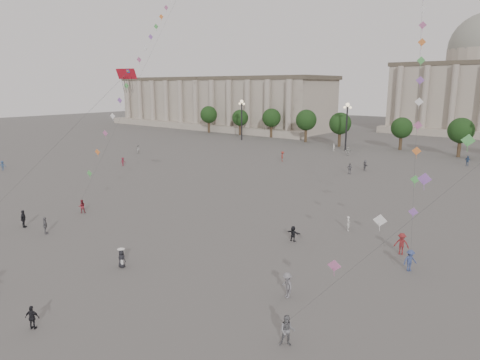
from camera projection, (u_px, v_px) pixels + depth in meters
The scene contains 27 objects.
ground at pixel (131, 270), 34.04m from camera, with size 360.00×360.00×0.00m, color #514F4C.
hall_west at pixel (218, 103), 149.52m from camera, with size 84.00×26.22×17.20m.
tree_row at pixel (428, 128), 91.98m from camera, with size 137.12×5.12×8.00m.
lamp_post_far_west at pixel (242, 112), 113.18m from camera, with size 2.00×0.90×10.65m.
lamp_post_mid_west at pixel (347, 118), 94.72m from camera, with size 2.00×0.90×10.65m.
person_crowd_0 at pixel (467, 161), 77.90m from camera, with size 1.09×0.45×1.86m, color #37527D.
person_crowd_1 at pixel (138, 149), 92.27m from camera, with size 0.89×0.69×1.83m, color #B3B3AF.
person_crowd_2 at pixel (123, 162), 77.96m from camera, with size 1.00×0.58×1.55m, color maroon.
person_crowd_3 at pixel (293, 234), 40.24m from camera, with size 1.39×0.44×1.50m, color black.
person_crowd_4 at pixel (348, 151), 89.62m from camera, with size 1.66×0.53×1.79m, color #BCBCB7.
person_crowd_5 at pixel (2, 166), 73.73m from camera, with size 1.09×0.63×1.69m, color #324C71.
person_crowd_6 at pixel (287, 285), 29.52m from camera, with size 1.18×0.68×1.83m, color slate.
person_crowd_8 at pixel (402, 244), 37.07m from camera, with size 1.25×0.72×1.94m, color maroon.
person_crowd_10 at pixel (334, 147), 95.76m from camera, with size 0.57×0.38×1.57m, color silver.
person_crowd_12 at pixel (365, 165), 73.53m from camera, with size 1.68×0.53×1.81m, color slate.
person_crowd_13 at pixel (348, 223), 43.17m from camera, with size 0.55×0.36×1.51m, color silver.
person_crowd_16 at pixel (350, 169), 70.88m from camera, with size 1.03×0.43×1.77m, color slate.
person_crowd_17 at pixel (283, 156), 82.63m from camera, with size 1.25×0.72×1.93m, color maroon.
tourist_1 at pixel (23, 219), 44.11m from camera, with size 1.08×0.45×1.85m, color black.
tourist_3 at pixel (45, 226), 42.17m from camera, with size 1.01×0.42×1.73m, color slate.
tourist_4 at pixel (32, 318), 25.69m from camera, with size 0.88×0.37×1.51m, color black.
kite_flyer_0 at pixel (82, 206), 49.16m from camera, with size 0.77×0.60×1.58m, color maroon.
kite_flyer_1 at pixel (410, 261), 33.73m from camera, with size 1.14×0.66×1.77m, color #37477B.
kite_flyer_2 at pixel (287, 331), 24.03m from camera, with size 0.89×0.69×1.83m, color slate.
hat_person at pixel (122, 258), 34.44m from camera, with size 0.80×0.60×1.69m.
dragon_kite at pixel (125, 82), 43.54m from camera, with size 4.85×6.80×20.09m.
kite_train_west at pixel (159, 26), 64.72m from camera, with size 16.54×36.78×56.91m.
Camera 1 is at (26.74, -19.08, 14.42)m, focal length 32.00 mm.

